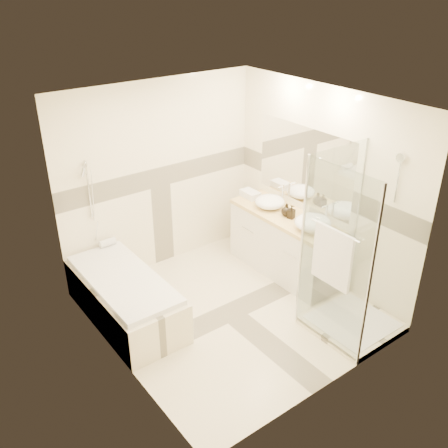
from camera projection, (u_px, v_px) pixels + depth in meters
room at (234, 216)px, 5.41m from camera, size 2.82×3.02×2.52m
bathtub at (125, 296)px, 5.72m from camera, size 0.75×1.70×0.56m
vanity at (284, 243)px, 6.56m from camera, size 0.58×1.62×0.85m
shower_enclosure at (344, 291)px, 5.47m from camera, size 0.96×0.93×2.04m
vessel_sink_near at (270, 202)px, 6.53m from camera, size 0.39×0.39×0.16m
vessel_sink_far at (313, 223)px, 5.97m from camera, size 0.44×0.44×0.18m
faucet_near at (282, 193)px, 6.61m from camera, size 0.11×0.03×0.26m
faucet_far at (326, 213)px, 6.06m from camera, size 0.11×0.03×0.27m
amenity_bottle_a at (291, 212)px, 6.24m from camera, size 0.10×0.10×0.18m
amenity_bottle_b at (286, 210)px, 6.30m from camera, size 0.14×0.14×0.17m
folded_towels at (250, 194)px, 6.83m from camera, size 0.17×0.28×0.09m
rolled_towel at (108, 243)px, 6.22m from camera, size 0.20×0.09×0.09m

